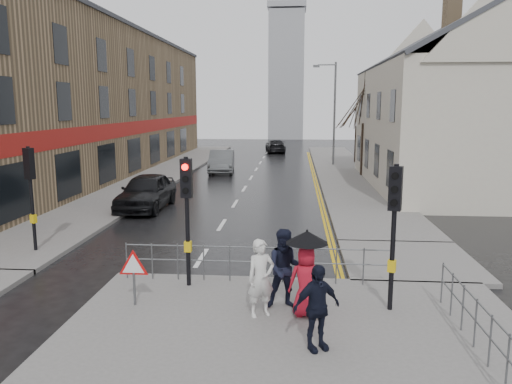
% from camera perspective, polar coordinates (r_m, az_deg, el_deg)
% --- Properties ---
extents(ground, '(120.00, 120.00, 0.00)m').
position_cam_1_polar(ground, '(13.42, -8.70, -11.28)').
color(ground, black).
rests_on(ground, ground).
extents(near_pavement, '(10.00, 9.00, 0.14)m').
position_cam_1_polar(near_pavement, '(9.89, 4.44, -18.86)').
color(near_pavement, '#605E5B').
rests_on(near_pavement, ground).
extents(left_pavement, '(4.00, 44.00, 0.14)m').
position_cam_1_polar(left_pavement, '(36.73, -10.45, 2.28)').
color(left_pavement, '#605E5B').
rests_on(left_pavement, ground).
extents(right_pavement, '(4.00, 40.00, 0.14)m').
position_cam_1_polar(right_pavement, '(37.64, 9.90, 2.47)').
color(right_pavement, '#605E5B').
rests_on(right_pavement, ground).
extents(pavement_bridge_right, '(4.00, 4.20, 0.14)m').
position_cam_1_polar(pavement_bridge_right, '(16.29, 17.02, -7.52)').
color(pavement_bridge_right, '#605E5B').
rests_on(pavement_bridge_right, ground).
extents(building_left_terrace, '(8.00, 42.00, 10.00)m').
position_cam_1_polar(building_left_terrace, '(37.30, -19.40, 9.60)').
color(building_left_terrace, '#917653').
rests_on(building_left_terrace, ground).
extents(building_right_cream, '(9.00, 16.40, 10.10)m').
position_cam_1_polar(building_right_cream, '(31.50, 21.49, 9.12)').
color(building_right_cream, '#BBB3A3').
rests_on(building_right_cream, ground).
extents(church_tower, '(5.00, 5.00, 18.00)m').
position_cam_1_polar(church_tower, '(74.31, 3.48, 13.07)').
color(church_tower, '#93959B').
rests_on(church_tower, ground).
extents(traffic_signal_near_left, '(0.28, 0.27, 3.40)m').
position_cam_1_polar(traffic_signal_near_left, '(12.89, -7.92, -0.77)').
color(traffic_signal_near_left, black).
rests_on(traffic_signal_near_left, near_pavement).
extents(traffic_signal_near_right, '(0.34, 0.33, 3.40)m').
position_cam_1_polar(traffic_signal_near_right, '(11.63, 15.53, -2.20)').
color(traffic_signal_near_right, black).
rests_on(traffic_signal_near_right, near_pavement).
extents(traffic_signal_far_left, '(0.34, 0.33, 3.40)m').
position_cam_1_polar(traffic_signal_far_left, '(17.53, -24.37, 1.25)').
color(traffic_signal_far_left, black).
rests_on(traffic_signal_far_left, left_pavement).
extents(guard_railing_front, '(7.14, 0.04, 1.00)m').
position_cam_1_polar(guard_railing_front, '(13.41, 0.01, -7.30)').
color(guard_railing_front, '#595B5E').
rests_on(guard_railing_front, near_pavement).
extents(guard_railing_side, '(0.04, 4.54, 1.00)m').
position_cam_1_polar(guard_railing_side, '(10.82, 23.86, -12.55)').
color(guard_railing_side, '#595B5E').
rests_on(guard_railing_side, near_pavement).
extents(warning_sign, '(0.80, 0.07, 1.35)m').
position_cam_1_polar(warning_sign, '(12.19, -13.83, -8.47)').
color(warning_sign, '#595B5E').
rests_on(warning_sign, near_pavement).
extents(street_lamp, '(1.83, 0.25, 8.00)m').
position_cam_1_polar(street_lamp, '(40.28, 8.72, 9.59)').
color(street_lamp, '#595B5E').
rests_on(street_lamp, right_pavement).
extents(tree_near, '(2.40, 2.40, 6.58)m').
position_cam_1_polar(tree_near, '(34.47, 12.29, 10.17)').
color(tree_near, '#33261C').
rests_on(tree_near, right_pavement).
extents(tree_far, '(2.40, 2.40, 5.64)m').
position_cam_1_polar(tree_far, '(42.48, 11.49, 9.14)').
color(tree_far, '#33261C').
rests_on(tree_far, right_pavement).
extents(pedestrian_a, '(0.77, 0.68, 1.77)m').
position_cam_1_polar(pedestrian_a, '(11.27, 0.57, -9.81)').
color(pedestrian_a, silver).
rests_on(pedestrian_a, near_pavement).
extents(pedestrian_b, '(1.00, 0.82, 1.88)m').
position_cam_1_polar(pedestrian_b, '(11.70, 3.41, -8.76)').
color(pedestrian_b, black).
rests_on(pedestrian_b, near_pavement).
extents(pedestrian_with_umbrella, '(0.96, 0.96, 1.97)m').
position_cam_1_polar(pedestrian_with_umbrella, '(11.26, 5.78, -8.74)').
color(pedestrian_with_umbrella, '#AE1426').
rests_on(pedestrian_with_umbrella, near_pavement).
extents(pedestrian_d, '(1.08, 0.84, 1.71)m').
position_cam_1_polar(pedestrian_d, '(9.88, 6.93, -12.96)').
color(pedestrian_d, black).
rests_on(pedestrian_d, near_pavement).
extents(car_parked, '(2.03, 4.91, 1.66)m').
position_cam_1_polar(car_parked, '(23.96, -12.43, 0.06)').
color(car_parked, black).
rests_on(car_parked, ground).
extents(car_mid, '(2.13, 5.01, 1.61)m').
position_cam_1_polar(car_mid, '(36.49, -3.95, 3.53)').
color(car_mid, '#505355').
rests_on(car_mid, ground).
extents(car_far, '(2.43, 4.82, 1.34)m').
position_cam_1_polar(car_far, '(51.82, 2.23, 5.27)').
color(car_far, black).
rests_on(car_far, ground).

